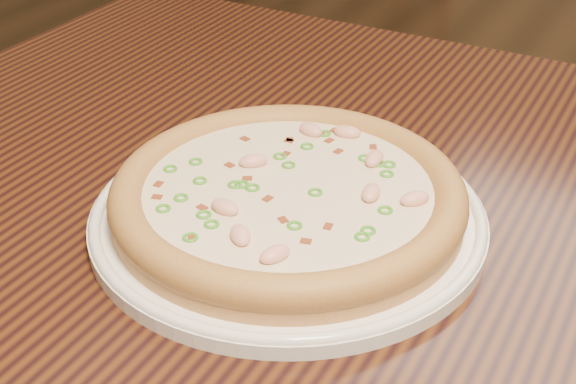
% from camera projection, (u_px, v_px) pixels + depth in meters
% --- Properties ---
extents(hero_table, '(1.20, 0.80, 0.75)m').
position_uv_depth(hero_table, '(438.00, 327.00, 0.69)').
color(hero_table, black).
rests_on(hero_table, ground).
extents(plate, '(0.32, 0.32, 0.02)m').
position_uv_depth(plate, '(288.00, 214.00, 0.64)').
color(plate, white).
rests_on(plate, hero_table).
extents(pizza, '(0.28, 0.28, 0.03)m').
position_uv_depth(pizza, '(288.00, 195.00, 0.63)').
color(pizza, '#BB864A').
rests_on(pizza, plate).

